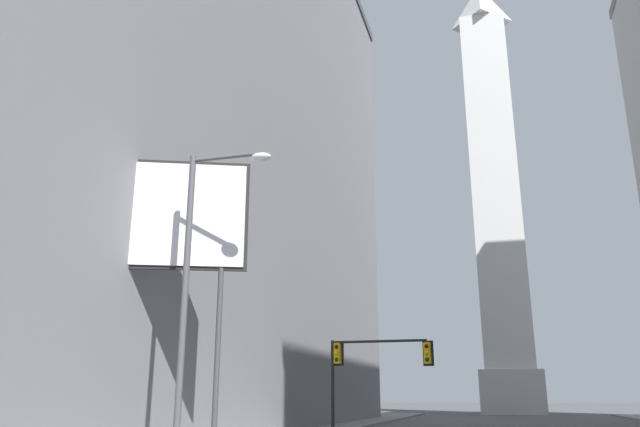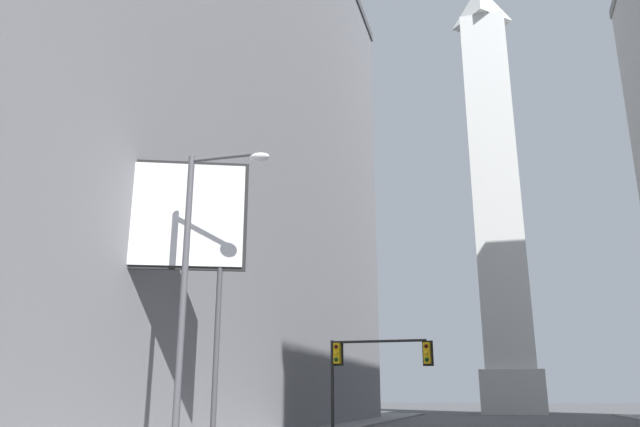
# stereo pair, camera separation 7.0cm
# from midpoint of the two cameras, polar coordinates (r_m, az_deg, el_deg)

# --- Properties ---
(building_left) EXTENTS (29.29, 55.33, 41.39)m
(building_left) POSITION_cam_midpoint_polar(r_m,az_deg,el_deg) (46.38, -19.93, 8.50)
(building_left) COLOR slate
(building_left) RESTS_ON ground_plane
(obelisk) EXTENTS (7.10, 7.10, 56.99)m
(obelisk) POSITION_cam_midpoint_polar(r_m,az_deg,el_deg) (81.80, 15.77, 2.31)
(obelisk) COLOR silver
(obelisk) RESTS_ON ground_plane
(traffic_light_mid_left) EXTENTS (5.69, 0.52, 4.93)m
(traffic_light_mid_left) POSITION_cam_midpoint_polar(r_m,az_deg,el_deg) (34.63, 4.38, -13.34)
(traffic_light_mid_left) COLOR black
(traffic_light_mid_left) RESTS_ON ground_plane
(street_lamp) EXTENTS (2.72, 0.36, 9.29)m
(street_lamp) POSITION_cam_midpoint_polar(r_m,az_deg,el_deg) (19.07, -11.16, -5.13)
(street_lamp) COLOR #4C4C51
(street_lamp) RESTS_ON ground_plane
(billboard_sign) EXTENTS (4.64, 2.03, 9.68)m
(billboard_sign) POSITION_cam_midpoint_polar(r_m,az_deg,el_deg) (21.25, -13.31, -0.80)
(billboard_sign) COLOR #3F3F42
(billboard_sign) RESTS_ON ground_plane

